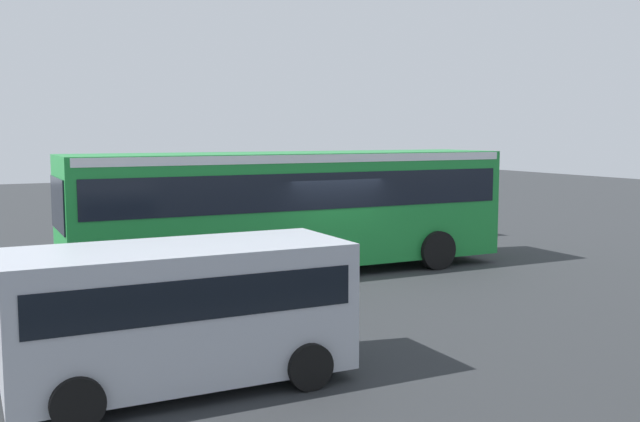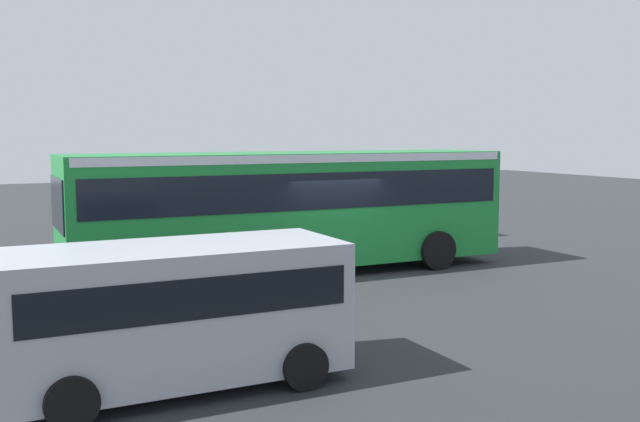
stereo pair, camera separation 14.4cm
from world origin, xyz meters
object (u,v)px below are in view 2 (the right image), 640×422
parked_van (176,305)px  city_bus (292,201)px  pedestrian (133,294)px  traffic_sign (438,184)px

parked_van → city_bus: bearing=-125.1°
city_bus → pedestrian: bearing=42.8°
parked_van → pedestrian: parked_van is taller
parked_van → pedestrian: size_ratio=2.68×
city_bus → pedestrian: city_bus is taller
city_bus → pedestrian: size_ratio=6.44×
city_bus → pedestrian: 6.98m
pedestrian → city_bus: bearing=-137.2°
traffic_sign → pedestrian: bearing=34.2°
city_bus → parked_van: 8.60m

